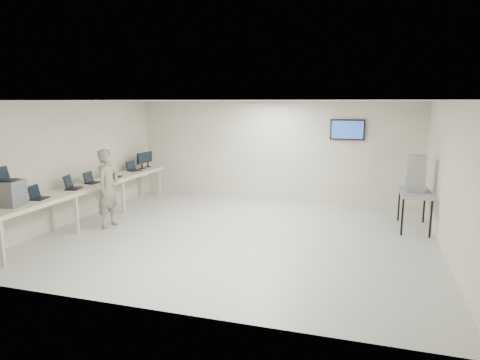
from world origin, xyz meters
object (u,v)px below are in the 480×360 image
(workbench, at_px, (90,187))
(equipment_box, at_px, (10,193))
(soldier, at_px, (108,188))
(side_table, at_px, (415,195))

(workbench, xyz_separation_m, equipment_box, (-0.06, -2.23, 0.31))
(soldier, bearing_deg, side_table, -73.44)
(equipment_box, bearing_deg, soldier, 61.74)
(equipment_box, xyz_separation_m, soldier, (0.71, 1.99, -0.26))
(soldier, bearing_deg, equipment_box, 161.20)
(equipment_box, relative_size, side_table, 0.33)
(equipment_box, height_order, side_table, equipment_box)
(workbench, height_order, soldier, soldier)
(workbench, xyz_separation_m, side_table, (7.19, 1.59, -0.06))
(workbench, height_order, side_table, workbench)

